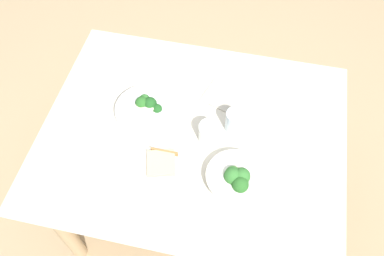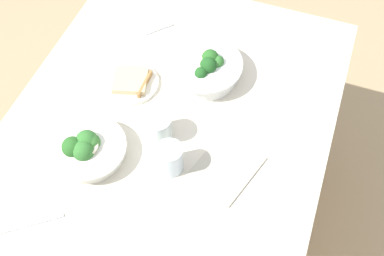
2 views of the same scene
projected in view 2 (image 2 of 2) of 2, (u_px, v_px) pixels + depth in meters
The scene contains 11 objects.
ground_plane at pixel (176, 211), 2.06m from camera, with size 6.00×6.00×0.00m, color tan.
dining_table at pixel (171, 138), 1.56m from camera, with size 1.24×0.99×0.71m.
broccoli_bowl_far at pixel (87, 149), 1.37m from camera, with size 0.22×0.22×0.09m.
broccoli_bowl_near at pixel (205, 68), 1.54m from camera, with size 0.25×0.25×0.10m.
bread_side_plate at pixel (131, 82), 1.54m from camera, with size 0.18×0.18×0.03m.
water_glass_center at pixel (170, 158), 1.33m from camera, with size 0.08×0.08×0.10m, color silver.
water_glass_side at pixel (158, 127), 1.40m from camera, with size 0.08×0.08×0.09m, color silver.
fork_by_near_bowl at pixel (161, 29), 1.69m from camera, with size 0.09×0.08×0.00m.
table_knife_left at pixel (28, 225), 1.27m from camera, with size 0.19×0.01×0.00m, color #B7B7BC.
table_knife_right at pixel (316, 40), 1.66m from camera, with size 0.20×0.01×0.00m, color #B7B7BC.
napkin_folded_upper at pixel (226, 168), 1.37m from camera, with size 0.20×0.16×0.01m, color #B1A997.
Camera 2 is at (-0.77, -0.35, 1.92)m, focal length 43.62 mm.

